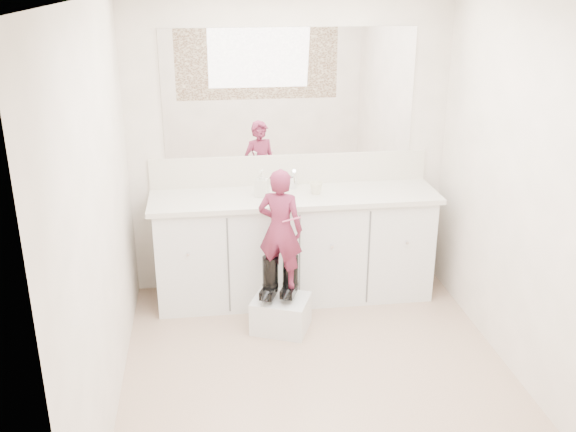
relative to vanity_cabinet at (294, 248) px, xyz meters
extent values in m
plane|color=#997964|center=(0.00, -1.23, -0.42)|extent=(3.00, 3.00, 0.00)
plane|color=beige|center=(0.00, 0.27, 0.77)|extent=(2.60, 0.00, 2.60)
plane|color=beige|center=(0.00, -2.73, 0.77)|extent=(2.60, 0.00, 2.60)
plane|color=beige|center=(-1.30, -1.23, 0.78)|extent=(0.00, 3.00, 3.00)
plane|color=beige|center=(1.30, -1.23, 0.78)|extent=(0.00, 3.00, 3.00)
cube|color=silver|center=(0.00, 0.00, 0.00)|extent=(2.20, 0.55, 0.85)
cube|color=beige|center=(0.00, -0.01, 0.45)|extent=(2.28, 0.58, 0.04)
cube|color=beige|center=(0.00, 0.26, 0.59)|extent=(2.28, 0.03, 0.25)
cube|color=white|center=(0.00, 0.26, 1.22)|extent=(2.00, 0.02, 1.00)
cube|color=#472819|center=(0.00, -2.71, 1.22)|extent=(2.00, 0.01, 1.20)
cylinder|color=silver|center=(0.00, 0.15, 0.52)|extent=(0.08, 0.08, 0.10)
imported|color=beige|center=(0.17, -0.02, 0.51)|extent=(0.11, 0.11, 0.10)
imported|color=beige|center=(-0.26, -0.02, 0.57)|extent=(0.12, 0.12, 0.21)
cube|color=silver|center=(-0.18, -0.53, -0.30)|extent=(0.50, 0.46, 0.26)
imported|color=#A5325D|center=(-0.18, -0.51, 0.38)|extent=(0.39, 0.32, 0.90)
cylinder|color=#E35884|center=(-0.11, -0.59, 0.48)|extent=(0.13, 0.06, 0.06)
camera|label=1|loc=(-0.69, -4.75, 2.10)|focal=40.00mm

